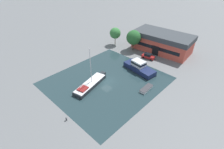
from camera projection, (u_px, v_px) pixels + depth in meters
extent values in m
plane|color=slate|center=(106.00, 81.00, 46.47)|extent=(440.00, 440.00, 0.00)
cube|color=#23383D|center=(106.00, 81.00, 46.47)|extent=(25.86, 28.49, 0.01)
cube|color=#C64C3D|center=(162.00, 44.00, 60.45)|extent=(19.70, 10.99, 4.69)
cube|color=#383D42|center=(163.00, 35.00, 58.69)|extent=(20.29, 11.32, 1.61)
cube|color=black|center=(155.00, 51.00, 57.80)|extent=(2.27, 0.26, 3.28)
cube|color=black|center=(156.00, 48.00, 57.28)|extent=(16.05, 1.45, 1.17)
cylinder|color=brown|center=(133.00, 46.00, 61.20)|extent=(0.33, 0.33, 2.77)
sphere|color=#28602D|center=(134.00, 38.00, 59.38)|extent=(5.01, 5.01, 5.01)
cylinder|color=brown|center=(115.00, 41.00, 64.95)|extent=(0.25, 0.25, 2.99)
sphere|color=#387A3D|center=(115.00, 33.00, 63.28)|extent=(3.98, 3.98, 3.98)
cube|color=maroon|center=(148.00, 57.00, 56.34)|extent=(4.33, 2.40, 0.79)
cube|color=black|center=(148.00, 55.00, 56.01)|extent=(2.36, 1.86, 0.66)
cube|color=black|center=(151.00, 55.00, 55.53)|extent=(0.27, 1.37, 0.53)
cylinder|color=black|center=(153.00, 58.00, 56.49)|extent=(0.63, 0.30, 0.60)
cylinder|color=black|center=(151.00, 60.00, 55.44)|extent=(0.63, 0.30, 0.60)
cylinder|color=black|center=(145.00, 56.00, 57.67)|extent=(0.63, 0.30, 0.60)
cylinder|color=black|center=(143.00, 58.00, 56.62)|extent=(0.63, 0.30, 0.60)
cube|color=#23282D|center=(90.00, 85.00, 44.29)|extent=(5.04, 10.71, 0.94)
cube|color=#23282D|center=(103.00, 74.00, 48.40)|extent=(1.50, 1.45, 0.94)
cube|color=silver|center=(90.00, 83.00, 44.00)|extent=(4.84, 10.28, 0.08)
cylinder|color=silver|center=(91.00, 66.00, 41.95)|extent=(0.16, 0.16, 9.25)
cylinder|color=silver|center=(86.00, 83.00, 42.26)|extent=(1.16, 4.57, 0.12)
cube|color=maroon|center=(83.00, 89.00, 41.87)|extent=(2.42, 2.66, 0.30)
cube|color=#19234C|center=(139.00, 69.00, 50.15)|extent=(10.10, 4.74, 1.49)
cube|color=black|center=(139.00, 70.00, 50.49)|extent=(10.21, 4.83, 0.18)
cube|color=silver|center=(139.00, 63.00, 49.60)|extent=(3.99, 2.99, 1.62)
cube|color=black|center=(139.00, 63.00, 49.51)|extent=(4.07, 3.07, 0.52)
cube|color=silver|center=(146.00, 89.00, 43.23)|extent=(1.62, 4.07, 0.54)
cube|color=#333338|center=(146.00, 88.00, 43.05)|extent=(1.72, 4.24, 0.08)
cylinder|color=#47474C|center=(66.00, 119.00, 35.07)|extent=(0.30, 0.30, 0.57)
sphere|color=#47474C|center=(66.00, 118.00, 34.87)|extent=(0.33, 0.33, 0.33)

